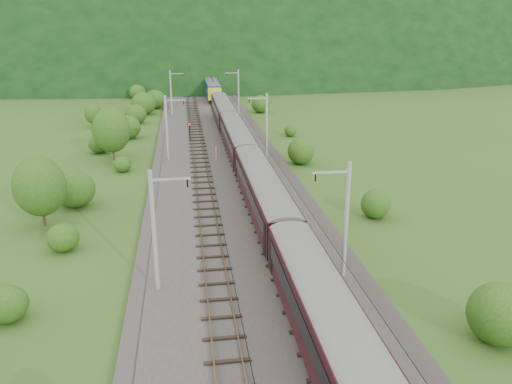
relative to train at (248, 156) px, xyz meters
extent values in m
plane|color=#37531A|center=(-2.40, -21.17, -3.32)|extent=(600.00, 600.00, 0.00)
cube|color=#38332D|center=(-2.40, -11.17, -3.17)|extent=(14.00, 220.00, 0.30)
cube|color=brown|center=(-5.52, -11.17, -2.83)|extent=(0.08, 220.00, 0.15)
cube|color=brown|center=(-4.08, -11.17, -2.83)|extent=(0.08, 220.00, 0.15)
cube|color=black|center=(-4.80, -11.17, -2.96)|extent=(2.40, 220.00, 0.12)
cube|color=brown|center=(-0.72, -11.17, -2.83)|extent=(0.08, 220.00, 0.15)
cube|color=brown|center=(0.72, -11.17, -2.83)|extent=(0.08, 220.00, 0.15)
cube|color=black|center=(0.00, -11.17, -2.96)|extent=(2.40, 220.00, 0.12)
cylinder|color=gray|center=(-8.60, -21.17, 0.98)|extent=(0.28, 0.28, 8.00)
cube|color=gray|center=(-7.40, -21.17, 4.38)|extent=(2.40, 0.12, 0.12)
cylinder|color=black|center=(-6.40, -21.17, 4.08)|extent=(0.10, 0.10, 0.50)
cylinder|color=gray|center=(-8.60, 10.83, 0.98)|extent=(0.28, 0.28, 8.00)
cube|color=gray|center=(-7.40, 10.83, 4.38)|extent=(2.40, 0.12, 0.12)
cylinder|color=black|center=(-6.40, 10.83, 4.08)|extent=(0.10, 0.10, 0.50)
cylinder|color=gray|center=(-8.60, 42.83, 0.98)|extent=(0.28, 0.28, 8.00)
cube|color=gray|center=(-7.40, 42.83, 4.38)|extent=(2.40, 0.12, 0.12)
cylinder|color=black|center=(-6.40, 42.83, 4.08)|extent=(0.10, 0.10, 0.50)
cylinder|color=gray|center=(-8.60, 74.83, 0.98)|extent=(0.28, 0.28, 8.00)
cube|color=gray|center=(-7.40, 74.83, 4.38)|extent=(2.40, 0.12, 0.12)
cylinder|color=black|center=(-6.40, 74.83, 4.08)|extent=(0.10, 0.10, 0.50)
cylinder|color=gray|center=(-8.60, 106.83, 0.98)|extent=(0.28, 0.28, 8.00)
cube|color=gray|center=(-7.40, 106.83, 4.38)|extent=(2.40, 0.12, 0.12)
cylinder|color=black|center=(-6.40, 106.83, 4.08)|extent=(0.10, 0.10, 0.50)
cylinder|color=gray|center=(3.80, -21.17, 0.98)|extent=(0.28, 0.28, 8.00)
cube|color=gray|center=(2.60, -21.17, 4.38)|extent=(2.40, 0.12, 0.12)
cylinder|color=black|center=(1.60, -21.17, 4.08)|extent=(0.10, 0.10, 0.50)
cylinder|color=gray|center=(3.80, 10.83, 0.98)|extent=(0.28, 0.28, 8.00)
cube|color=gray|center=(2.60, 10.83, 4.38)|extent=(2.40, 0.12, 0.12)
cylinder|color=black|center=(1.60, 10.83, 4.08)|extent=(0.10, 0.10, 0.50)
cylinder|color=gray|center=(3.80, 42.83, 0.98)|extent=(0.28, 0.28, 8.00)
cube|color=gray|center=(2.60, 42.83, 4.38)|extent=(2.40, 0.12, 0.12)
cylinder|color=black|center=(1.60, 42.83, 4.08)|extent=(0.10, 0.10, 0.50)
cylinder|color=gray|center=(3.80, 74.83, 0.98)|extent=(0.28, 0.28, 8.00)
cube|color=gray|center=(2.60, 74.83, 4.38)|extent=(2.40, 0.12, 0.12)
cylinder|color=black|center=(1.60, 74.83, 4.08)|extent=(0.10, 0.10, 0.50)
cylinder|color=gray|center=(3.80, 106.83, 0.98)|extent=(0.28, 0.28, 8.00)
cube|color=gray|center=(2.60, 106.83, 4.38)|extent=(2.40, 0.12, 0.12)
cylinder|color=black|center=(1.60, 106.83, 4.08)|extent=(0.10, 0.10, 0.50)
cylinder|color=black|center=(-4.80, -11.17, 3.78)|extent=(0.03, 198.00, 0.03)
cylinder|color=black|center=(0.00, -11.17, 3.78)|extent=(0.03, 198.00, 0.03)
ellipsoid|color=black|center=(-2.40, 238.83, -3.32)|extent=(504.00, 360.00, 244.00)
cube|color=black|center=(0.00, -31.19, -0.53)|extent=(2.69, 20.37, 2.78)
cylinder|color=slate|center=(0.00, -31.19, 0.72)|extent=(2.69, 20.27, 2.69)
cube|color=black|center=(-1.36, -31.19, -0.19)|extent=(0.05, 17.93, 1.06)
cube|color=black|center=(1.36, -31.19, -0.19)|extent=(0.05, 17.93, 1.06)
cube|color=black|center=(0.00, -24.06, -2.33)|extent=(2.04, 2.96, 0.83)
cube|color=black|center=(0.00, -10.29, -0.53)|extent=(2.69, 20.37, 2.78)
cylinder|color=slate|center=(0.00, -10.29, 0.72)|extent=(2.69, 20.27, 2.69)
cube|color=black|center=(-1.36, -10.29, -0.19)|extent=(0.05, 17.93, 1.06)
cube|color=black|center=(1.36, -10.29, -0.19)|extent=(0.05, 17.93, 1.06)
cube|color=black|center=(0.00, -17.42, -2.33)|extent=(2.04, 2.96, 0.83)
cube|color=black|center=(0.00, -3.16, -2.33)|extent=(2.04, 2.96, 0.83)
cube|color=black|center=(0.00, 10.62, -0.53)|extent=(2.69, 20.37, 2.78)
cylinder|color=slate|center=(0.00, 10.62, 0.72)|extent=(2.69, 20.27, 2.69)
cube|color=black|center=(-1.36, 10.62, -0.19)|extent=(0.05, 17.93, 1.06)
cube|color=black|center=(1.36, 10.62, -0.19)|extent=(0.05, 17.93, 1.06)
cube|color=black|center=(0.00, 3.49, -2.33)|extent=(2.04, 2.96, 0.83)
cube|color=black|center=(0.00, 17.75, -2.33)|extent=(2.04, 2.96, 0.83)
cube|color=black|center=(0.00, 31.52, -0.53)|extent=(2.69, 20.37, 2.78)
cylinder|color=slate|center=(0.00, 31.52, 0.72)|extent=(2.69, 20.27, 2.69)
cube|color=black|center=(-1.36, 31.52, -0.19)|extent=(0.05, 17.93, 1.06)
cube|color=black|center=(1.36, 31.52, -0.19)|extent=(0.05, 17.93, 1.06)
cube|color=black|center=(0.00, 24.39, -2.33)|extent=(2.04, 2.96, 0.83)
cube|color=black|center=(0.00, 38.65, -2.33)|extent=(2.04, 2.96, 0.83)
cube|color=#133C9C|center=(0.00, 60.76, -0.53)|extent=(2.69, 16.67, 2.78)
cylinder|color=slate|center=(0.00, 60.76, 0.72)|extent=(2.69, 16.58, 2.69)
cube|color=black|center=(-1.36, 60.76, -0.19)|extent=(0.05, 14.67, 1.06)
cube|color=black|center=(1.36, 60.76, -0.19)|extent=(0.05, 14.67, 1.06)
cube|color=black|center=(0.00, 54.93, -2.33)|extent=(2.04, 2.96, 0.83)
cube|color=black|center=(0.00, 66.59, -2.33)|extent=(2.04, 2.96, 0.83)
cube|color=yellow|center=(0.00, 68.90, -0.71)|extent=(2.74, 0.50, 2.50)
cube|color=yellow|center=(0.00, 52.63, -0.71)|extent=(2.74, 0.50, 2.50)
cube|color=black|center=(0.00, 63.76, 1.37)|extent=(0.08, 1.60, 0.83)
cylinder|color=red|center=(-2.68, 9.98, -2.18)|extent=(0.18, 0.18, 1.68)
cylinder|color=red|center=(-1.83, 45.28, -2.38)|extent=(0.14, 0.14, 1.29)
cylinder|color=black|center=(-5.72, 21.46, -1.89)|extent=(0.16, 0.16, 2.26)
sphere|color=red|center=(-5.72, 21.46, -0.71)|extent=(0.27, 0.27, 0.27)
ellipsoid|color=#234512|center=(-17.17, -23.10, -2.23)|extent=(2.43, 2.43, 2.19)
ellipsoid|color=#234512|center=(-16.01, -13.74, -2.23)|extent=(2.43, 2.43, 2.18)
ellipsoid|color=#234512|center=(-16.99, -3.85, -1.57)|extent=(3.88, 3.88, 3.49)
ellipsoid|color=#234512|center=(-13.81, 7.29, -2.39)|extent=(2.06, 2.06, 1.86)
ellipsoid|color=#234512|center=(-17.81, 16.80, -2.06)|extent=(2.81, 2.81, 2.53)
ellipsoid|color=#234512|center=(-14.83, 25.03, -1.59)|extent=(3.85, 3.85, 3.47)
ellipsoid|color=#234512|center=(-14.59, 36.63, -1.68)|extent=(3.64, 3.64, 3.28)
ellipsoid|color=#234512|center=(-13.86, 45.36, -1.24)|extent=(4.62, 4.62, 4.16)
ellipsoid|color=#234512|center=(-12.06, 51.97, -1.44)|extent=(4.17, 4.17, 3.75)
ellipsoid|color=#234512|center=(-16.51, 65.06, -1.68)|extent=(3.65, 3.65, 3.29)
ellipsoid|color=#234512|center=(-15.96, 71.90, -1.38)|extent=(4.30, 4.30, 3.87)
cylinder|color=black|center=(-18.72, -8.38, -1.64)|extent=(0.24, 0.24, 3.36)
ellipsoid|color=#234512|center=(-18.72, -8.38, 0.27)|extent=(4.31, 4.31, 5.18)
cylinder|color=black|center=(-15.47, 12.77, -1.50)|extent=(0.24, 0.24, 3.64)
ellipsoid|color=#234512|center=(-15.47, 12.77, 0.58)|extent=(4.68, 4.68, 5.61)
cylinder|color=black|center=(-21.28, 34.46, -2.26)|extent=(0.24, 0.24, 2.12)
ellipsoid|color=#234512|center=(-21.28, 34.46, -1.05)|extent=(2.73, 2.73, 3.27)
ellipsoid|color=#234512|center=(10.02, -29.07, -1.77)|extent=(3.45, 3.45, 3.11)
ellipsoid|color=#234512|center=(10.11, -10.66, -2.13)|extent=(2.65, 2.65, 2.38)
ellipsoid|color=#234512|center=(7.57, 7.61, -1.84)|extent=(3.29, 3.29, 2.96)
ellipsoid|color=#234512|center=(9.52, 23.02, -2.49)|extent=(1.85, 1.85, 1.67)
ellipsoid|color=#234512|center=(8.13, 44.20, -1.81)|extent=(3.36, 3.36, 3.03)
camera|label=1|loc=(-6.41, -50.30, 13.43)|focal=35.00mm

